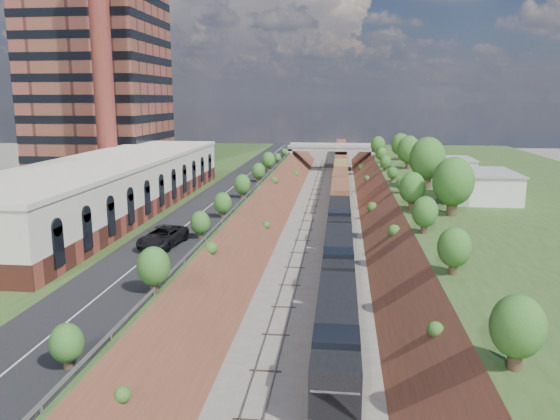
{
  "coord_description": "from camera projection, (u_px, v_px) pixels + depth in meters",
  "views": [
    {
      "loc": [
        2.65,
        -31.07,
        19.91
      ],
      "look_at": [
        -4.91,
        36.19,
        6.0
      ],
      "focal_mm": 35.0,
      "sensor_mm": 36.0,
      "label": 1
    }
  ],
  "objects": [
    {
      "name": "commercial_building",
      "position": [
        110.0,
        185.0,
        72.89
      ],
      "size": [
        14.3,
        62.3,
        7.0
      ],
      "color": "brown",
      "rests_on": "platform_left"
    },
    {
      "name": "embankment_right",
      "position": [
        390.0,
        219.0,
        91.75
      ],
      "size": [
        10.0,
        180.0,
        10.0
      ],
      "primitive_type": "cube",
      "rotation": [
        0.0,
        0.79,
        0.0
      ],
      "color": "brown",
      "rests_on": "ground"
    },
    {
      "name": "ground",
      "position": [
        293.0,
        418.0,
        34.55
      ],
      "size": [
        400.0,
        400.0,
        0.0
      ],
      "primitive_type": "plane",
      "color": "#6B665B",
      "rests_on": "ground"
    },
    {
      "name": "tree_right_large",
      "position": [
        453.0,
        182.0,
        69.73
      ],
      "size": [
        5.25,
        5.25,
        7.61
      ],
      "color": "#473323",
      "rests_on": "platform_right"
    },
    {
      "name": "tree_left_crest",
      "position": [
        193.0,
        231.0,
        53.89
      ],
      "size": [
        2.45,
        2.45,
        3.55
      ],
      "color": "#473323",
      "rests_on": "platform_left"
    },
    {
      "name": "platform_left",
      "position": [
        137.0,
        199.0,
        96.06
      ],
      "size": [
        44.0,
        180.0,
        5.0
      ],
      "primitive_type": "cube",
      "color": "#304D1F",
      "rests_on": "ground"
    },
    {
      "name": "rail_right_track",
      "position": [
        339.0,
        217.0,
        92.65
      ],
      "size": [
        1.58,
        180.0,
        0.18
      ],
      "primitive_type": "cube",
      "color": "gray",
      "rests_on": "ground"
    },
    {
      "name": "smokestack",
      "position": [
        102.0,
        66.0,
        87.96
      ],
      "size": [
        3.2,
        3.2,
        40.0
      ],
      "primitive_type": "cylinder",
      "color": "brown",
      "rests_on": "platform_left"
    },
    {
      "name": "rail_left_track",
      "position": [
        309.0,
        216.0,
        93.22
      ],
      "size": [
        1.58,
        180.0,
        0.18
      ],
      "primitive_type": "cube",
      "color": "gray",
      "rests_on": "ground"
    },
    {
      "name": "suv",
      "position": [
        163.0,
        236.0,
        55.58
      ],
      "size": [
        4.05,
        7.39,
        1.96
      ],
      "primitive_type": "imported",
      "rotation": [
        0.0,
        0.0,
        -0.12
      ],
      "color": "black",
      "rests_on": "road"
    },
    {
      "name": "platform_right",
      "position": [
        527.0,
        207.0,
        88.84
      ],
      "size": [
        44.0,
        180.0,
        5.0
      ],
      "primitive_type": "cube",
      "color": "#304D1F",
      "rests_on": "ground"
    },
    {
      "name": "freight_train",
      "position": [
        340.0,
        176.0,
        122.8
      ],
      "size": [
        3.21,
        180.07,
        4.75
      ],
      "color": "black",
      "rests_on": "ground"
    },
    {
      "name": "road",
      "position": [
        234.0,
        186.0,
        93.63
      ],
      "size": [
        8.0,
        180.0,
        0.1
      ],
      "primitive_type": "cube",
      "color": "black",
      "rests_on": "platform_left"
    },
    {
      "name": "white_building_near",
      "position": [
        481.0,
        187.0,
        81.18
      ],
      "size": [
        9.0,
        12.0,
        4.0
      ],
      "primitive_type": "cube",
      "color": "silver",
      "rests_on": "platform_right"
    },
    {
      "name": "highrise_tower",
      "position": [
        96.0,
        28.0,
        102.83
      ],
      "size": [
        22.0,
        22.0,
        53.9
      ],
      "color": "brown",
      "rests_on": "platform_left"
    },
    {
      "name": "guardrail",
      "position": [
        258.0,
        184.0,
        92.89
      ],
      "size": [
        0.1,
        171.0,
        0.7
      ],
      "color": "#99999E",
      "rests_on": "platform_left"
    },
    {
      "name": "overpass",
      "position": [
        332.0,
        153.0,
        152.31
      ],
      "size": [
        24.5,
        8.3,
        7.4
      ],
      "color": "gray",
      "rests_on": "ground"
    },
    {
      "name": "white_building_far",
      "position": [
        449.0,
        169.0,
        102.69
      ],
      "size": [
        8.0,
        10.0,
        3.6
      ],
      "primitive_type": "cube",
      "color": "silver",
      "rests_on": "platform_right"
    },
    {
      "name": "embankment_left",
      "position": [
        260.0,
        216.0,
        94.15
      ],
      "size": [
        10.0,
        180.0,
        10.0
      ],
      "primitive_type": "cube",
      "rotation": [
        0.0,
        0.79,
        0.0
      ],
      "color": "brown",
      "rests_on": "ground"
    }
  ]
}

